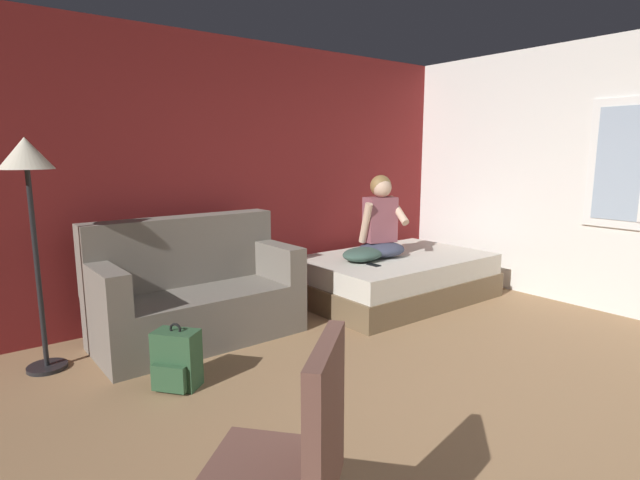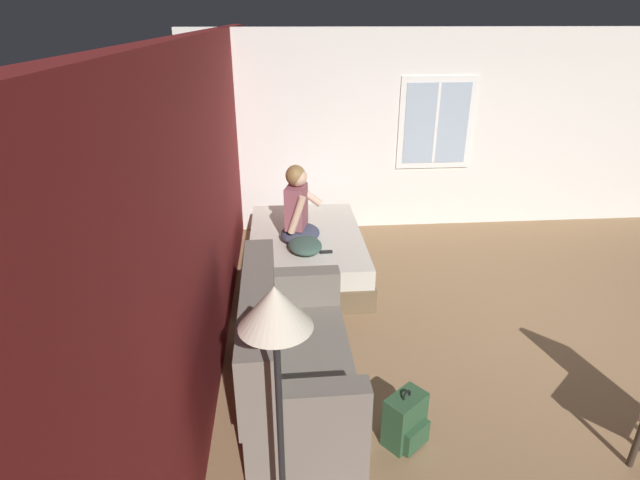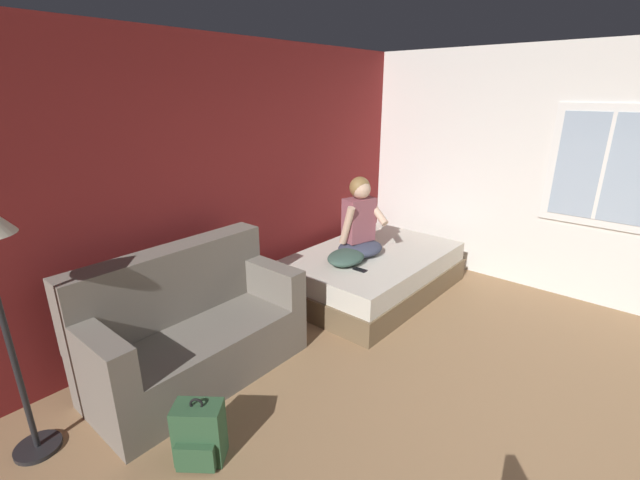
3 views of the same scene
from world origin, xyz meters
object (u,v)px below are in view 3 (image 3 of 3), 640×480
(bed, at_px, (372,272))
(couch, at_px, (192,329))
(backpack, at_px, (199,434))
(throw_pillow, at_px, (346,257))
(cell_phone, at_px, (360,270))
(person_seated, at_px, (360,224))

(bed, bearing_deg, couch, 173.71)
(couch, xyz_separation_m, backpack, (-0.50, -0.81, -0.20))
(backpack, bearing_deg, throw_pillow, 14.72)
(backpack, relative_size, cell_phone, 3.18)
(couch, bearing_deg, person_seated, -4.30)
(throw_pillow, distance_m, cell_phone, 0.24)
(backpack, height_order, cell_phone, cell_phone)
(person_seated, distance_m, backpack, 2.73)
(backpack, xyz_separation_m, throw_pillow, (2.26, 0.59, 0.36))
(bed, xyz_separation_m, backpack, (-2.73, -0.56, -0.04))
(bed, bearing_deg, person_seated, 149.75)
(person_seated, xyz_separation_m, throw_pillow, (-0.31, -0.06, -0.29))
(bed, xyz_separation_m, cell_phone, (-0.52, -0.19, 0.25))
(cell_phone, bearing_deg, throw_pillow, -105.42)
(person_seated, xyz_separation_m, cell_phone, (-0.36, -0.28, -0.35))
(bed, relative_size, couch, 1.20)
(bed, distance_m, backpack, 2.78)
(bed, height_order, person_seated, person_seated)
(person_seated, xyz_separation_m, backpack, (-2.57, -0.65, -0.64))
(cell_phone, bearing_deg, bed, -162.21)
(person_seated, height_order, throw_pillow, person_seated)
(couch, bearing_deg, bed, -6.29)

